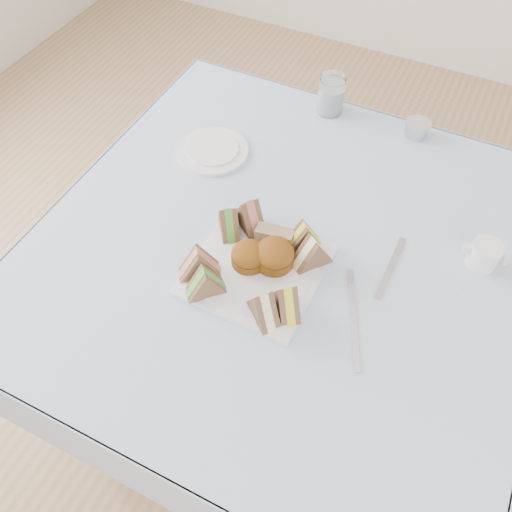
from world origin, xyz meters
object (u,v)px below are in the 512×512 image
at_px(water_glass, 331,95).
at_px(creamer_jug, 484,255).
at_px(serving_plate, 256,269).
at_px(table, 281,335).

bearing_deg(water_glass, creamer_jug, -35.64).
distance_m(serving_plate, creamer_jug, 0.46).
height_order(table, water_glass, water_glass).
relative_size(table, water_glass, 9.22).
bearing_deg(creamer_jug, serving_plate, -164.69).
bearing_deg(water_glass, serving_plate, -84.17).
relative_size(water_glass, creamer_jug, 1.59).
relative_size(table, serving_plate, 3.56).
bearing_deg(serving_plate, creamer_jug, 28.99).
height_order(table, creamer_jug, creamer_jug).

